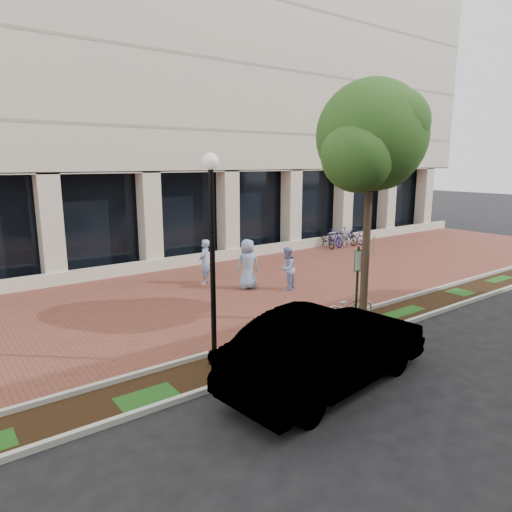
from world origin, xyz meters
TOP-DOWN VIEW (x-y plane):
  - ground at (0.00, 0.00)m, footprint 120.00×120.00m
  - brick_plaza at (0.00, 0.00)m, footprint 40.00×9.00m
  - planting_strip at (0.00, -5.25)m, footprint 40.00×1.50m
  - curb_plaza_side at (0.00, -4.50)m, footprint 40.00×0.12m
  - curb_street_side at (0.00, -6.00)m, footprint 40.00×0.12m
  - near_office_building at (0.00, 10.47)m, footprint 40.00×12.12m
  - parking_sign at (0.05, -4.92)m, footprint 0.34×0.07m
  - lamppost at (-4.82, -4.93)m, footprint 0.36×0.36m
  - street_tree at (0.21, -5.05)m, footprint 3.60×3.00m
  - locked_bicycle at (-0.16, -4.82)m, footprint 1.78×0.87m
  - pedestrian_left at (-1.38, 1.39)m, footprint 0.75×0.72m
  - pedestrian_mid at (0.60, -1.12)m, footprint 0.97×0.90m
  - pedestrian_right at (-0.46, -0.15)m, footprint 0.99×0.73m
  - bollard at (8.17, 1.07)m, footprint 0.12×0.12m
  - bike_rack_cluster at (8.84, 3.93)m, footprint 3.03×1.77m
  - sedan_near_curb at (-3.42, -7.20)m, footprint 5.20×2.35m

SIDE VIEW (x-z plane):
  - ground at x=0.00m, z-range 0.00..0.00m
  - brick_plaza at x=0.00m, z-range 0.00..0.01m
  - planting_strip at x=0.00m, z-range 0.00..0.01m
  - curb_plaza_side at x=0.00m, z-range 0.00..0.12m
  - curb_street_side at x=0.00m, z-range 0.00..0.12m
  - locked_bicycle at x=-0.16m, z-range 0.00..0.90m
  - bike_rack_cluster at x=8.84m, z-range -0.03..0.94m
  - bollard at x=8.17m, z-range 0.01..1.02m
  - pedestrian_mid at x=0.60m, z-range 0.00..1.60m
  - sedan_near_curb at x=-3.42m, z-range 0.00..1.66m
  - pedestrian_left at x=-1.38m, z-range 0.00..1.72m
  - pedestrian_right at x=-0.46m, z-range 0.00..1.85m
  - parking_sign at x=0.05m, z-range 0.32..2.54m
  - lamppost at x=-4.82m, z-range 0.30..5.09m
  - street_tree at x=0.21m, z-range 1.70..8.50m
  - near_office_building at x=0.00m, z-range 2.05..18.05m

